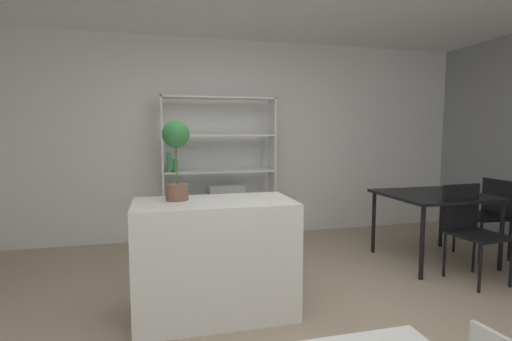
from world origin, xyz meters
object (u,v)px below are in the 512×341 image
(kitchen_island, at_px, (215,258))
(dining_chair_near, at_px, (470,224))
(potted_plant_on_island, at_px, (176,151))
(dining_chair_window_side, at_px, (490,210))
(open_bookshelf, at_px, (215,182))
(dining_table, at_px, (434,200))

(kitchen_island, relative_size, dining_chair_near, 1.33)
(potted_plant_on_island, height_order, dining_chair_window_side, potted_plant_on_island)
(kitchen_island, distance_m, potted_plant_on_island, 0.87)
(open_bookshelf, bearing_deg, dining_chair_near, -38.87)
(open_bookshelf, relative_size, dining_chair_near, 2.04)
(dining_table, relative_size, dining_chair_near, 1.16)
(kitchen_island, distance_m, dining_chair_near, 2.49)
(dining_chair_near, bearing_deg, potted_plant_on_island, 176.26)
(dining_chair_near, distance_m, dining_chair_window_side, 0.90)
(potted_plant_on_island, xyz_separation_m, dining_table, (2.76, 0.53, -0.59))
(open_bookshelf, distance_m, dining_chair_near, 2.85)
(kitchen_island, relative_size, dining_table, 1.15)
(kitchen_island, bearing_deg, dining_chair_near, 2.90)
(dining_chair_near, bearing_deg, dining_chair_window_side, 29.49)
(dining_chair_near, xyz_separation_m, dining_chair_window_side, (0.75, 0.50, -0.00))
(dining_table, bearing_deg, dining_chair_near, -90.87)
(open_bookshelf, distance_m, dining_table, 2.57)
(dining_table, xyz_separation_m, dining_chair_near, (-0.01, -0.51, -0.14))
(open_bookshelf, height_order, dining_chair_window_side, open_bookshelf)
(potted_plant_on_island, distance_m, dining_table, 2.88)
(dining_chair_window_side, bearing_deg, open_bookshelf, -111.29)
(potted_plant_on_island, height_order, dining_table, potted_plant_on_island)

